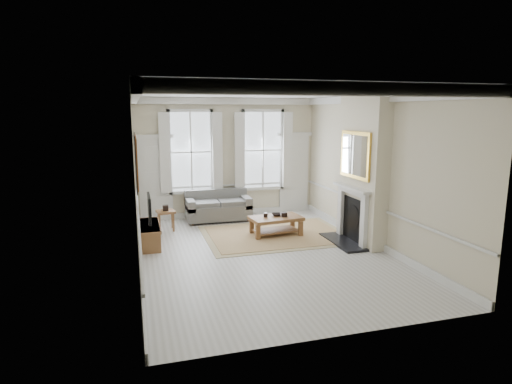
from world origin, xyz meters
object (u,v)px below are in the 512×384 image
object	(u,v)px
side_table	(166,215)
tv_stand	(150,235)
sofa	(218,208)
coffee_table	(276,220)

from	to	relation	value
side_table	tv_stand	distance (m)	1.24
sofa	side_table	world-z (taller)	sofa
sofa	coffee_table	world-z (taller)	sofa
sofa	coffee_table	distance (m)	2.17
coffee_table	tv_stand	distance (m)	3.04
sofa	side_table	distance (m)	1.64
sofa	side_table	bearing A→B (deg)	-155.70
tv_stand	side_table	bearing A→B (deg)	68.18
tv_stand	coffee_table	bearing A→B (deg)	-1.19
side_table	coffee_table	xyz separation A→B (m)	(2.58, -1.20, -0.03)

